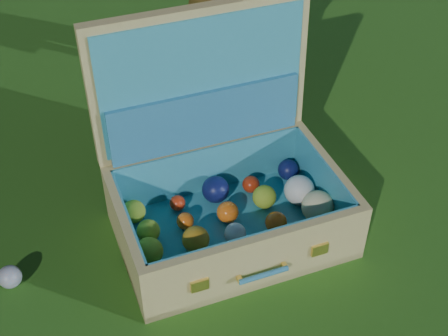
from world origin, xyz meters
TOP-DOWN VIEW (x-y plane):
  - ground at (0.00, 0.00)m, footprint 60.00×60.00m
  - stray_ball at (-0.54, -0.16)m, footprint 0.07×0.07m
  - suitcase at (0.12, -0.05)m, footprint 0.74×0.59m

SIDE VIEW (x-z plane):
  - ground at x=0.00m, z-range 0.00..0.00m
  - stray_ball at x=-0.54m, z-range 0.00..0.07m
  - suitcase at x=0.12m, z-range -0.14..0.51m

